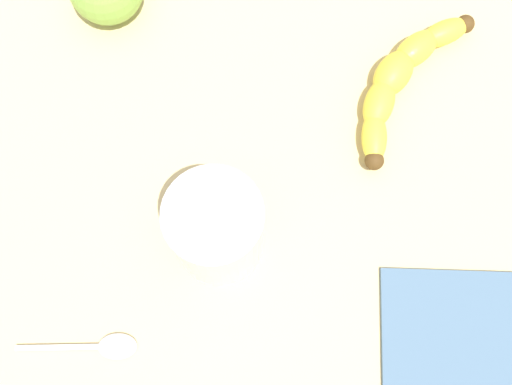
# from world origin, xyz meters

# --- Properties ---
(wooden_tabletop) EXTENTS (1.20, 1.20, 0.03)m
(wooden_tabletop) POSITION_xyz_m (0.00, 0.00, 0.01)
(wooden_tabletop) COLOR #D5BE88
(wooden_tabletop) RESTS_ON ground
(banana) EXTENTS (0.14, 0.16, 0.03)m
(banana) POSITION_xyz_m (0.13, 0.07, 0.05)
(banana) COLOR yellow
(banana) RESTS_ON wooden_tabletop
(smoothie_glass) EXTENTS (0.08, 0.08, 0.12)m
(smoothie_glass) POSITION_xyz_m (-0.07, -0.08, 0.09)
(smoothie_glass) COLOR silver
(smoothie_glass) RESTS_ON wooden_tabletop
(teaspoon) EXTENTS (0.11, 0.03, 0.01)m
(teaspoon) POSITION_xyz_m (-0.18, -0.17, 0.03)
(teaspoon) COLOR silver
(teaspoon) RESTS_ON wooden_tabletop
(folded_napkin) EXTENTS (0.16, 0.13, 0.01)m
(folded_napkin) POSITION_xyz_m (0.14, -0.19, 0.03)
(folded_napkin) COLOR slate
(folded_napkin) RESTS_ON wooden_tabletop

